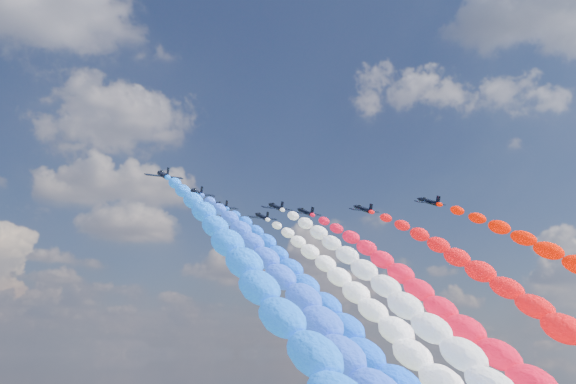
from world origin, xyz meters
name	(u,v)px	position (x,y,z in m)	size (l,w,h in m)	color
jet_0	(163,175)	(-33.71, -7.38, 108.02)	(7.93, 10.64, 2.34)	black
trail_0	(235,270)	(-33.71, -56.17, 82.25)	(5.91, 95.05, 54.28)	blue
jet_1	(197,193)	(-22.74, 5.51, 108.02)	(7.93, 10.64, 2.34)	black
trail_1	(274,283)	(-22.74, -43.28, 82.25)	(5.91, 95.05, 54.28)	blue
jet_2	(222,206)	(-12.90, 17.10, 108.02)	(7.93, 10.64, 2.34)	black
trail_2	(300,291)	(-12.90, -31.69, 82.25)	(5.91, 95.05, 54.28)	#1154FF
jet_3	(276,207)	(0.40, 12.75, 108.02)	(7.93, 10.64, 2.34)	black
trail_3	(375,291)	(0.40, -36.03, 82.25)	(5.91, 95.05, 54.28)	silver
jet_4	(262,217)	(1.59, 25.96, 108.02)	(7.93, 10.64, 2.34)	black
trail_4	(347,297)	(1.59, -22.83, 82.25)	(5.91, 95.05, 54.28)	white
jet_5	(306,212)	(10.15, 15.62, 108.02)	(7.93, 10.64, 2.34)	black
trail_5	(411,294)	(10.15, -33.17, 82.25)	(5.91, 95.05, 54.28)	red
jet_6	(363,209)	(22.46, 6.20, 108.02)	(7.93, 10.64, 2.34)	black
trail_6	(494,293)	(22.46, -42.59, 82.25)	(5.91, 95.05, 54.28)	red
jet_7	(429,202)	(33.15, -8.08, 108.02)	(7.93, 10.64, 2.34)	black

